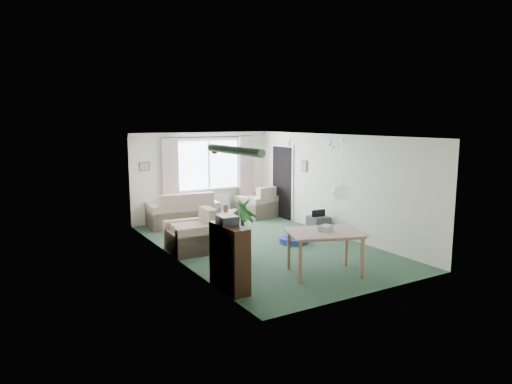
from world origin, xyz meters
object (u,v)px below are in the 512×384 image
armchair_corner (257,201)px  bookshelf (229,258)px  pet_bed (294,240)px  houseplant (243,228)px  coffee_table (225,219)px  tv_cube (318,225)px  dining_table (324,253)px  sofa (183,209)px  armchair_left (192,230)px

armchair_corner → bookshelf: (-3.32, -4.69, 0.10)m
pet_bed → houseplant: bearing=-161.6°
coffee_table → tv_cube: tv_cube is taller
bookshelf → dining_table: size_ratio=0.88×
sofa → pet_bed: bearing=121.3°
bookshelf → houseplant: size_ratio=0.82×
armchair_corner → armchair_left: armchair_left is taller
sofa → bookshelf: (-1.06, -4.72, 0.09)m
coffee_table → bookshelf: (-1.95, -4.01, 0.34)m
sofa → armchair_corner: (2.25, -0.03, -0.00)m
houseplant → dining_table: bearing=-59.8°
armchair_corner → houseplant: houseplant is taller
dining_table → bookshelf: bearing=174.3°
armchair_corner → tv_cube: 2.53m
pet_bed → coffee_table: bearing=105.2°
sofa → armchair_left: (-0.72, -2.35, -0.00)m
pet_bed → tv_cube: bearing=20.5°
armchair_left → houseplant: houseplant is taller
armchair_corner → coffee_table: size_ratio=1.13×
armchair_corner → tv_cube: (0.22, -2.51, -0.23)m
dining_table → coffee_table: bearing=88.1°
armchair_left → bookshelf: bookshelf is taller
armchair_corner → bookshelf: size_ratio=0.92×
sofa → dining_table: bearing=103.0°
bookshelf → houseplant: 1.60m
sofa → dining_table: (0.75, -4.90, -0.06)m
coffee_table → houseplant: houseplant is taller
dining_table → tv_cube: bearing=53.7°
tv_cube → pet_bed: tv_cube is taller
houseplant → armchair_corner: bearing=55.4°
bookshelf → dining_table: 1.83m
armchair_left → coffee_table: 2.31m
dining_table → tv_cube: (1.73, 2.36, -0.17)m
pet_bed → dining_table: bearing=-110.3°
tv_cube → dining_table: bearing=-121.8°
armchair_left → dining_table: 2.95m
pet_bed → armchair_left: bearing=165.6°
dining_table → pet_bed: size_ratio=1.88×
armchair_corner → houseplant: size_ratio=0.75×
armchair_left → houseplant: size_ratio=0.76×
dining_table → tv_cube: 2.93m
houseplant → dining_table: houseplant is taller
armchair_corner → sofa: bearing=-13.1°
sofa → armchair_corner: sofa is taller
sofa → bookshelf: bearing=81.6°
tv_cube → houseplant: bearing=-156.4°
sofa → coffee_table: sofa is taller
bookshelf → dining_table: bearing=-7.2°
armchair_left → dining_table: size_ratio=0.81×
armchair_corner → armchair_left: bearing=25.5°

